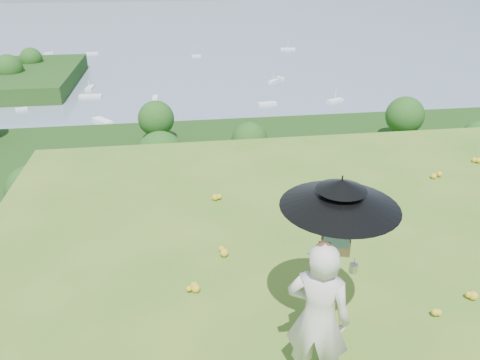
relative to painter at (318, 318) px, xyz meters
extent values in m
plane|color=#407521|center=(2.19, 0.73, -0.93)|extent=(14.00, 14.00, 0.00)
cube|color=#10340E|center=(2.19, 35.73, -29.93)|extent=(140.00, 56.00, 22.00)
cube|color=gray|center=(2.19, 75.73, -36.93)|extent=(170.00, 28.00, 8.00)
plane|color=slate|center=(2.19, 240.73, -34.93)|extent=(700.00, 700.00, 0.00)
imported|color=beige|center=(0.00, 0.00, 0.00)|extent=(0.81, 0.71, 1.86)
camera|label=1|loc=(-1.34, -3.60, 3.41)|focal=35.00mm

